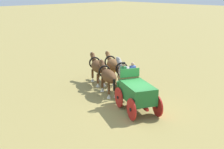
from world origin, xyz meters
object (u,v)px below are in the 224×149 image
object	(u,v)px
draft_horse_rear_near	(108,76)
draft_horse_lead_off	(113,65)
draft_horse_rear_off	(125,73)
draft_horse_lead_near	(98,67)
show_wagon	(136,92)

from	to	relation	value
draft_horse_rear_near	draft_horse_lead_off	world-z (taller)	draft_horse_lead_off
draft_horse_rear_off	draft_horse_lead_off	world-z (taller)	draft_horse_rear_off
draft_horse_lead_near	draft_horse_lead_off	bearing A→B (deg)	-114.89
show_wagon	draft_horse_lead_off	bearing A→B (deg)	-30.74
draft_horse_rear_near	draft_horse_lead_near	size ratio (longest dim) A/B	1.01
show_wagon	draft_horse_lead_near	world-z (taller)	show_wagon
draft_horse_rear_off	draft_horse_rear_near	bearing A→B (deg)	64.80
draft_horse_rear_near	draft_horse_lead_off	bearing A→B (deg)	-51.31
draft_horse_rear_off	draft_horse_lead_off	distance (m)	2.60
draft_horse_lead_near	draft_horse_lead_off	distance (m)	1.30
draft_horse_lead_off	draft_horse_rear_near	bearing A→B (deg)	128.69
draft_horse_rear_near	show_wagon	bearing A→B (deg)	165.94
draft_horse_rear_near	draft_horse_rear_off	bearing A→B (deg)	-115.20
show_wagon	draft_horse_rear_near	distance (m)	3.55
draft_horse_rear_off	draft_horse_lead_near	xyz separation A→B (m)	(2.91, 0.10, -0.05)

